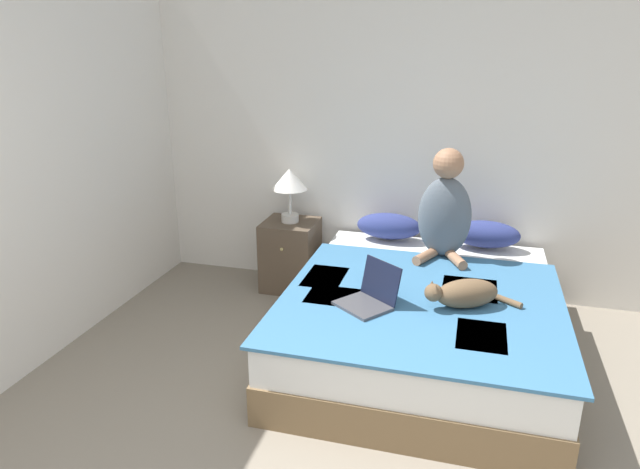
% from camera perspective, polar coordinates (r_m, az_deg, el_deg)
% --- Properties ---
extents(wall_back, '(5.06, 0.05, 2.55)m').
position_cam_1_polar(wall_back, '(4.58, 8.32, 9.79)').
color(wall_back, silver).
rests_on(wall_back, ground_plane).
extents(wall_side, '(0.05, 4.27, 2.55)m').
position_cam_1_polar(wall_side, '(3.92, -27.04, 6.38)').
color(wall_side, silver).
rests_on(wall_side, ground_plane).
extents(bed, '(1.69, 2.04, 0.49)m').
position_cam_1_polar(bed, '(3.83, 10.16, -8.54)').
color(bed, brown).
rests_on(bed, ground_plane).
extents(pillow_near, '(0.51, 0.25, 0.20)m').
position_cam_1_polar(pillow_near, '(4.53, 6.90, 0.84)').
color(pillow_near, navy).
rests_on(pillow_near, bed).
extents(pillow_far, '(0.51, 0.25, 0.20)m').
position_cam_1_polar(pillow_far, '(4.49, 16.23, 0.03)').
color(pillow_far, navy).
rests_on(pillow_far, bed).
extents(person_sitting, '(0.38, 0.37, 0.79)m').
position_cam_1_polar(person_sitting, '(4.15, 12.39, 2.40)').
color(person_sitting, slate).
rests_on(person_sitting, bed).
extents(cat_tabby, '(0.57, 0.35, 0.17)m').
position_cam_1_polar(cat_tabby, '(3.47, 14.23, -5.73)').
color(cat_tabby, brown).
rests_on(cat_tabby, bed).
extents(laptop_open, '(0.41, 0.41, 0.25)m').
position_cam_1_polar(laptop_open, '(3.41, 4.92, -6.22)').
color(laptop_open, '#424247').
rests_on(laptop_open, bed).
extents(nightstand, '(0.43, 0.44, 0.58)m').
position_cam_1_polar(nightstand, '(4.75, -2.96, -2.03)').
color(nightstand, brown).
rests_on(nightstand, ground_plane).
extents(table_lamp, '(0.29, 0.29, 0.44)m').
position_cam_1_polar(table_lamp, '(4.57, -3.07, 5.20)').
color(table_lamp, beige).
rests_on(table_lamp, nightstand).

